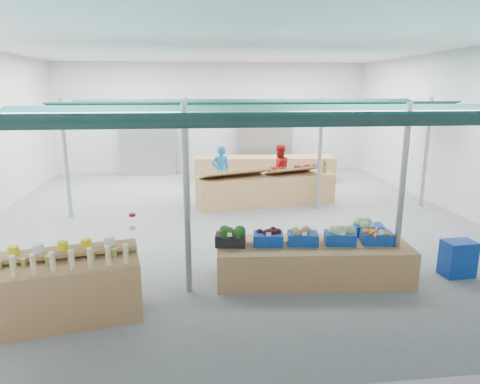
{
  "coord_description": "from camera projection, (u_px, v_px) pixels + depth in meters",
  "views": [
    {
      "loc": [
        -0.93,
        -10.44,
        3.2
      ],
      "look_at": [
        0.12,
        -1.6,
        1.05
      ],
      "focal_mm": 32.0,
      "sensor_mm": 36.0,
      "label": 1
    }
  ],
  "objects": [
    {
      "name": "far_counter",
      "position": [
        264.0,
        169.0,
        15.17
      ],
      "size": [
        4.97,
        1.39,
        0.88
      ],
      "primitive_type": "cube",
      "rotation": [
        0.0,
        0.0,
        -0.08
      ],
      "color": "#9B6B43",
      "rests_on": "floor"
    },
    {
      "name": "vendor_right",
      "position": [
        279.0,
        170.0,
        13.19
      ],
      "size": [
        0.85,
        0.71,
        1.56
      ],
      "primitive_type": "imported",
      "rotation": [
        0.0,
        0.0,
        3.31
      ],
      "color": "#A01613",
      "rests_on": "floor"
    },
    {
      "name": "apple_heap_yellow",
      "position": [
        235.0,
        172.0,
        11.66
      ],
      "size": [
        2.02,
        1.29,
        0.27
      ],
      "rotation": [
        0.0,
        0.0,
        0.34
      ],
      "color": "#997247",
      "rests_on": "fruit_counter"
    },
    {
      "name": "apple_heap_red",
      "position": [
        293.0,
        169.0,
        12.13
      ],
      "size": [
        1.65,
        1.16,
        0.27
      ],
      "rotation": [
        0.0,
        0.0,
        0.34
      ],
      "color": "#997247",
      "rests_on": "fruit_counter"
    },
    {
      "name": "pineapple",
      "position": [
        324.0,
        166.0,
        12.4
      ],
      "size": [
        0.14,
        0.14,
        0.39
      ],
      "rotation": [
        0.0,
        0.0,
        0.34
      ],
      "color": "#8C6019",
      "rests_on": "fruit_counter"
    },
    {
      "name": "bottle_shelf",
      "position": [
        70.0,
        287.0,
        6.07
      ],
      "size": [
        2.04,
        1.45,
        1.13
      ],
      "rotation": [
        0.0,
        0.0,
        0.19
      ],
      "color": "#9B6B43",
      "rests_on": "floor"
    },
    {
      "name": "sparrow",
      "position": [
        222.0,
        233.0,
        7.05
      ],
      "size": [
        0.12,
        0.09,
        0.11
      ],
      "rotation": [
        0.0,
        0.0,
        -0.16
      ],
      "color": "brown",
      "rests_on": "crate_broccoli"
    },
    {
      "name": "awnings",
      "position": [
        272.0,
        110.0,
        8.68
      ],
      "size": [
        9.5,
        7.08,
        0.3
      ],
      "color": "black",
      "rests_on": "pole_grid"
    },
    {
      "name": "crate_broccoli",
      "position": [
        231.0,
        236.0,
        7.19
      ],
      "size": [
        0.55,
        0.44,
        0.35
      ],
      "rotation": [
        0.0,
        0.0,
        -0.16
      ],
      "color": "black",
      "rests_on": "veg_counter"
    },
    {
      "name": "back_shelving_right",
      "position": [
        265.0,
        147.0,
        16.72
      ],
      "size": [
        2.0,
        0.5,
        2.0
      ],
      "primitive_type": "cube",
      "color": "#B23F33",
      "rests_on": "floor"
    },
    {
      "name": "floor",
      "position": [
        228.0,
        218.0,
        10.93
      ],
      "size": [
        13.0,
        13.0,
        0.0
      ],
      "primitive_type": "plane",
      "color": "slate",
      "rests_on": "ground"
    },
    {
      "name": "vendor_left",
      "position": [
        221.0,
        171.0,
        12.98
      ],
      "size": [
        0.62,
        0.46,
        1.56
      ],
      "primitive_type": "imported",
      "rotation": [
        0.0,
        0.0,
        3.31
      ],
      "color": "#1D72BD",
      "rests_on": "floor"
    },
    {
      "name": "hall",
      "position": [
        223.0,
        110.0,
        11.7
      ],
      "size": [
        13.0,
        13.0,
        13.0
      ],
      "color": "silver",
      "rests_on": "ground"
    },
    {
      "name": "crate_cabbage",
      "position": [
        340.0,
        235.0,
        7.25
      ],
      "size": [
        0.55,
        0.44,
        0.35
      ],
      "rotation": [
        0.0,
        0.0,
        -0.16
      ],
      "color": "#0D3695",
      "rests_on": "veg_counter"
    },
    {
      "name": "back_shelving_left",
      "position": [
        148.0,
        149.0,
        16.2
      ],
      "size": [
        2.0,
        0.5,
        2.0
      ],
      "primitive_type": "cube",
      "color": "#B23F33",
      "rests_on": "floor"
    },
    {
      "name": "veg_counter",
      "position": [
        312.0,
        261.0,
        7.35
      ],
      "size": [
        3.34,
        1.35,
        0.63
      ],
      "primitive_type": "cube",
      "rotation": [
        0.0,
        0.0,
        -0.08
      ],
      "color": "#9B6B43",
      "rests_on": "floor"
    },
    {
      "name": "fruit_counter",
      "position": [
        266.0,
        190.0,
        12.14
      ],
      "size": [
        4.0,
        1.57,
        0.84
      ],
      "primitive_type": "cube",
      "rotation": [
        0.0,
        0.0,
        0.17
      ],
      "color": "#9B6B43",
      "rests_on": "floor"
    },
    {
      "name": "crate_carrots",
      "position": [
        377.0,
        237.0,
        7.29
      ],
      "size": [
        0.55,
        0.44,
        0.29
      ],
      "rotation": [
        0.0,
        0.0,
        -0.16
      ],
      "color": "#0D3695",
      "rests_on": "veg_counter"
    },
    {
      "name": "pole_ribbon",
      "position": [
        132.0,
        216.0,
        7.33
      ],
      "size": [
        0.12,
        0.12,
        0.28
      ],
      "color": "red",
      "rests_on": "pole_grid"
    },
    {
      "name": "crate_extra",
      "position": [
        369.0,
        227.0,
        7.67
      ],
      "size": [
        0.56,
        0.45,
        0.32
      ],
      "rotation": [
        0.0,
        0.0,
        -0.18
      ],
      "color": "#0D3695",
      "rests_on": "veg_counter"
    },
    {
      "name": "pole_grid",
      "position": [
        271.0,
        158.0,
        8.9
      ],
      "size": [
        10.0,
        4.6,
        3.0
      ],
      "color": "gray",
      "rests_on": "floor"
    },
    {
      "name": "crate_stack",
      "position": [
        458.0,
        258.0,
        7.48
      ],
      "size": [
        0.55,
        0.41,
        0.64
      ],
      "primitive_type": "cube",
      "rotation": [
        0.0,
        0.0,
        0.07
      ],
      "color": "#0D3695",
      "rests_on": "floor"
    },
    {
      "name": "crate_beets",
      "position": [
        268.0,
        237.0,
        7.22
      ],
      "size": [
        0.55,
        0.44,
        0.29
      ],
      "rotation": [
        0.0,
        0.0,
        -0.16
      ],
      "color": "#0D3695",
      "rests_on": "veg_counter"
    },
    {
      "name": "crate_celeriac",
      "position": [
        303.0,
        236.0,
        7.23
      ],
      "size": [
        0.55,
        0.44,
        0.31
      ],
      "rotation": [
        0.0,
        0.0,
        -0.16
      ],
      "color": "#0D3695",
      "rests_on": "veg_counter"
    }
  ]
}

